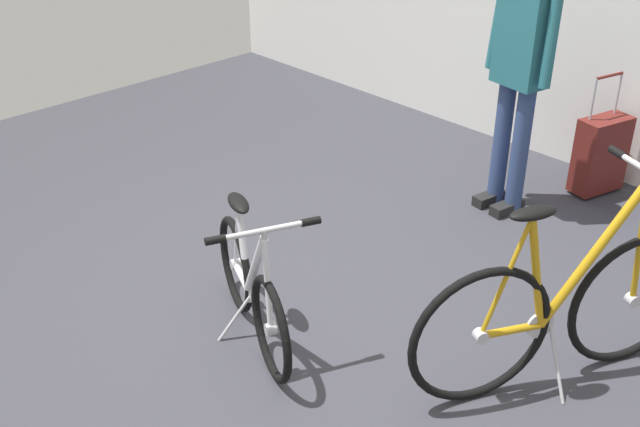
# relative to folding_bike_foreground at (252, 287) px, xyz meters

# --- Properties ---
(ground_plane) EXTENTS (7.45, 7.45, 0.00)m
(ground_plane) POSITION_rel_folding_bike_foreground_xyz_m (0.02, 0.22, -0.30)
(ground_plane) COLOR #38383F
(folding_bike_foreground) EXTENTS (1.05, 0.58, 0.79)m
(folding_bike_foreground) POSITION_rel_folding_bike_foreground_xyz_m (0.00, 0.00, 0.00)
(folding_bike_foreground) COLOR black
(folding_bike_foreground) RESTS_ON ground_plane
(display_bike_left) EXTENTS (0.72, 1.40, 1.05)m
(display_bike_left) POSITION_rel_folding_bike_foreground_xyz_m (1.21, 0.82, 0.09)
(display_bike_left) COLOR black
(display_bike_left) RESTS_ON ground_plane
(visitor_near_wall) EXTENTS (0.53, 0.31, 1.76)m
(visitor_near_wall) POSITION_rel_folding_bike_foreground_xyz_m (0.07, 2.09, 0.72)
(visitor_near_wall) COLOR navy
(visitor_near_wall) RESTS_ON ground_plane
(rolling_suitcase) EXTENTS (0.26, 0.39, 0.83)m
(rolling_suitcase) POSITION_rel_folding_bike_foreground_xyz_m (0.38, 2.73, -0.02)
(rolling_suitcase) COLOR maroon
(rolling_suitcase) RESTS_ON ground_plane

